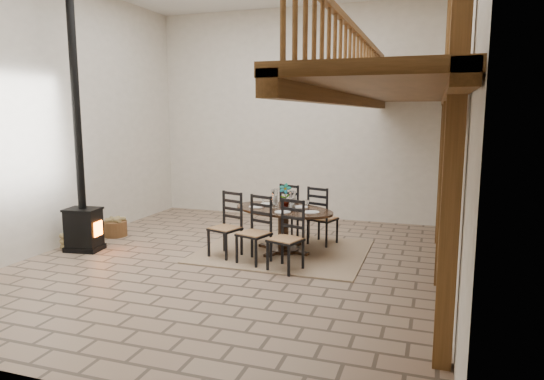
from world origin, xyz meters
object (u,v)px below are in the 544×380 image
(dining_table, at_px, (279,230))
(wood_stove, at_px, (81,190))
(log_stack, at_px, (70,242))
(log_basket, at_px, (115,228))

(dining_table, height_order, wood_stove, wood_stove)
(dining_table, bearing_deg, wood_stove, -146.66)
(dining_table, height_order, log_stack, dining_table)
(dining_table, relative_size, log_basket, 5.29)
(dining_table, distance_m, wood_stove, 3.70)
(log_basket, relative_size, log_stack, 1.43)
(dining_table, bearing_deg, log_basket, -164.09)
(dining_table, xyz_separation_m, log_stack, (-3.79, -1.05, -0.28))
(log_stack, bearing_deg, dining_table, 15.50)
(dining_table, height_order, log_basket, dining_table)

